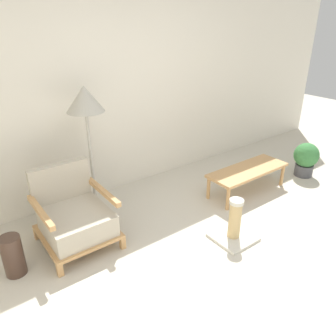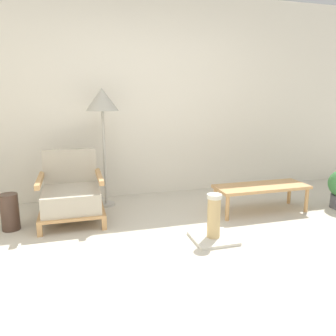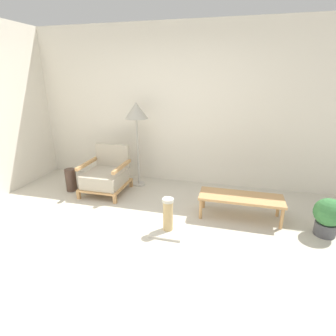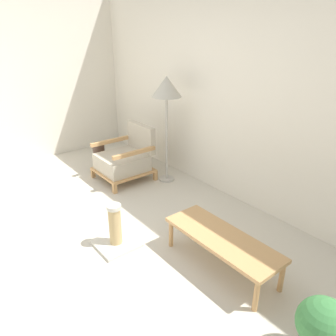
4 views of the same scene
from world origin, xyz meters
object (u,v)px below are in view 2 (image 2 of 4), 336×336
vase (10,212)px  coffee_table (261,188)px  floor_lamp (102,104)px  armchair (71,194)px  scratching_post (214,225)px

vase → coffee_table: bearing=-4.6°
floor_lamp → vase: 1.58m
armchair → floor_lamp: 1.14m
armchair → coffee_table: 2.20m
armchair → vase: bearing=-170.6°
coffee_table → scratching_post: bearing=-146.0°
floor_lamp → vase: floor_lamp is taller
armchair → coffee_table: armchair is taller
coffee_table → vase: vase is taller
coffee_table → floor_lamp: bearing=156.9°
floor_lamp → coffee_table: size_ratio=1.30×
armchair → scratching_post: 1.60m
armchair → vase: armchair is taller
armchair → floor_lamp: (0.41, 0.43, 0.97)m
coffee_table → vase: 2.81m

